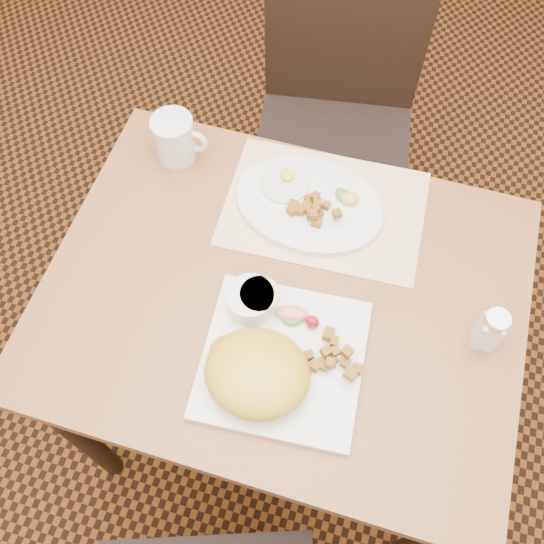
% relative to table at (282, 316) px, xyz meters
% --- Properties ---
extents(ground, '(8.00, 8.00, 0.00)m').
position_rel_table_xyz_m(ground, '(0.00, 0.00, -0.64)').
color(ground, black).
rests_on(ground, ground).
extents(table, '(0.90, 0.70, 0.75)m').
position_rel_table_xyz_m(table, '(0.00, 0.00, 0.00)').
color(table, '#985A2F').
rests_on(table, ground).
extents(chair_far, '(0.48, 0.49, 0.97)m').
position_rel_table_xyz_m(chair_far, '(-0.04, 0.68, -0.10)').
color(chair_far, black).
rests_on(chair_far, ground).
extents(placemat, '(0.41, 0.30, 0.00)m').
position_rel_table_xyz_m(placemat, '(0.03, 0.21, 0.11)').
color(placemat, white).
rests_on(placemat, table).
extents(plate_square, '(0.30, 0.30, 0.02)m').
position_rel_table_xyz_m(plate_square, '(0.04, -0.13, 0.12)').
color(plate_square, silver).
rests_on(plate_square, table).
extents(plate_oval, '(0.32, 0.25, 0.02)m').
position_rel_table_xyz_m(plate_oval, '(-0.00, 0.20, 0.12)').
color(plate_oval, silver).
rests_on(plate_oval, placemat).
extents(hollandaise_mound, '(0.19, 0.16, 0.07)m').
position_rel_table_xyz_m(hollandaise_mound, '(0.00, -0.18, 0.16)').
color(hollandaise_mound, gold).
rests_on(hollandaise_mound, plate_square).
extents(ramekin, '(0.09, 0.09, 0.05)m').
position_rel_table_xyz_m(ramekin, '(-0.05, -0.05, 0.15)').
color(ramekin, silver).
rests_on(ramekin, plate_square).
extents(garnish_sq, '(0.09, 0.05, 0.03)m').
position_rel_table_xyz_m(garnish_sq, '(0.04, -0.05, 0.14)').
color(garnish_sq, '#387223').
rests_on(garnish_sq, plate_square).
extents(fried_egg, '(0.10, 0.10, 0.02)m').
position_rel_table_xyz_m(fried_egg, '(-0.06, 0.23, 0.13)').
color(fried_egg, white).
rests_on(fried_egg, plate_oval).
extents(garnish_ov, '(0.06, 0.05, 0.02)m').
position_rel_table_xyz_m(garnish_ov, '(0.07, 0.23, 0.14)').
color(garnish_ov, '#387223').
rests_on(garnish_ov, plate_oval).
extents(salt_shaker, '(0.04, 0.04, 0.10)m').
position_rel_table_xyz_m(salt_shaker, '(0.37, 0.01, 0.16)').
color(salt_shaker, white).
rests_on(salt_shaker, table).
extents(coffee_mug, '(0.12, 0.09, 0.10)m').
position_rel_table_xyz_m(coffee_mug, '(-0.31, 0.26, 0.16)').
color(coffee_mug, silver).
rests_on(coffee_mug, table).
extents(home_fries_sq, '(0.12, 0.09, 0.03)m').
position_rel_table_xyz_m(home_fries_sq, '(0.12, -0.11, 0.14)').
color(home_fries_sq, '#9A6418').
rests_on(home_fries_sq, plate_square).
extents(home_fries_ov, '(0.11, 0.07, 0.03)m').
position_rel_table_xyz_m(home_fries_ov, '(0.00, 0.18, 0.14)').
color(home_fries_ov, '#9A6418').
rests_on(home_fries_ov, plate_oval).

